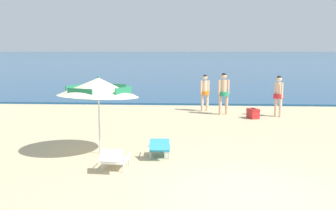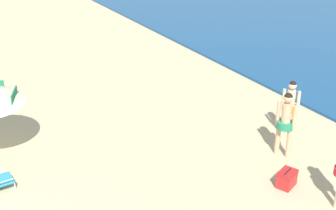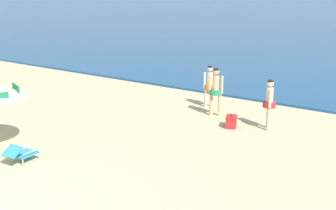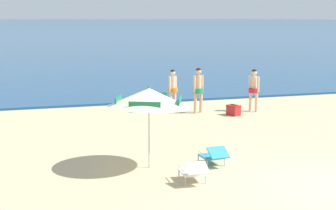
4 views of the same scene
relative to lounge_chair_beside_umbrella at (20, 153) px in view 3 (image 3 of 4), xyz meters
The scene contains 5 objects.
lounge_chair_beside_umbrella is the anchor object (origin of this frame).
person_standing_near_shore 8.04m from the lounge_chair_beside_umbrella, 79.89° to the left, with size 0.42×0.41×1.67m.
person_standing_beside 7.35m from the lounge_chair_beside_umbrella, 72.64° to the left, with size 0.49×0.44×1.80m.
person_wading_in 7.97m from the lounge_chair_beside_umbrella, 56.16° to the left, with size 0.42×0.47×1.72m.
cooler_box 6.92m from the lounge_chair_beside_umbrella, 61.38° to the left, with size 0.51×0.59×0.43m.
Camera 3 is at (7.90, -4.54, 4.77)m, focal length 47.61 mm.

